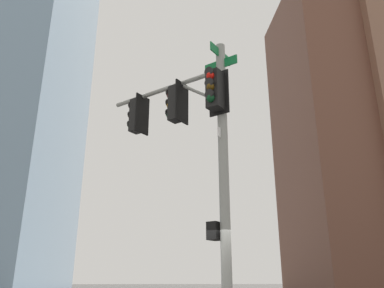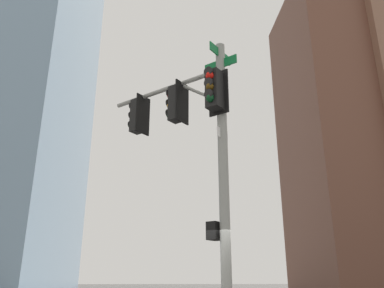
{
  "view_description": "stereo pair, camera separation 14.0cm",
  "coord_description": "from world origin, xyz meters",
  "views": [
    {
      "loc": [
        -1.05,
        -9.03,
        1.5
      ],
      "look_at": [
        -0.21,
        0.08,
        4.69
      ],
      "focal_mm": 36.0,
      "sensor_mm": 36.0,
      "label": 1
    },
    {
      "loc": [
        -0.91,
        -9.04,
        1.5
      ],
      "look_at": [
        -0.21,
        0.08,
        4.69
      ],
      "focal_mm": 36.0,
      "sensor_mm": 36.0,
      "label": 2
    }
  ],
  "objects": [
    {
      "name": "building_brick_nearside",
      "position": [
        24.4,
        32.3,
        18.09
      ],
      "size": [
        19.9,
        14.46,
        36.18
      ],
      "primitive_type": "cube",
      "color": "brown",
      "rests_on": "ground_plane"
    },
    {
      "name": "signal_pole_assembly",
      "position": [
        -0.19,
        -0.01,
        4.93
      ],
      "size": [
        3.23,
        2.96,
        7.24
      ],
      "rotation": [
        0.0,
        0.0,
        2.44
      ],
      "color": "gray",
      "rests_on": "ground_plane"
    }
  ]
}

